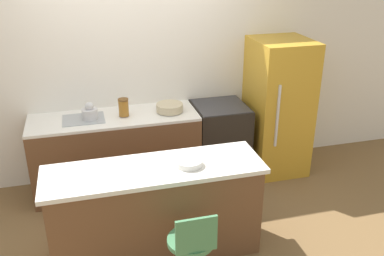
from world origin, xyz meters
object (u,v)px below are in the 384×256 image
(refrigerator, at_px, (278,107))
(oven_range, at_px, (220,140))
(mixing_bowl, at_px, (170,107))
(kettle, at_px, (90,112))
(stool_chair, at_px, (192,255))

(refrigerator, bearing_deg, oven_range, 176.76)
(refrigerator, xyz_separation_m, mixing_bowl, (-1.32, 0.02, 0.12))
(kettle, height_order, mixing_bowl, kettle)
(stool_chair, distance_m, mixing_bowl, 1.91)
(mixing_bowl, bearing_deg, oven_range, 1.89)
(oven_range, height_order, stool_chair, oven_range)
(stool_chair, height_order, mixing_bowl, mixing_bowl)
(stool_chair, distance_m, kettle, 2.01)
(oven_range, relative_size, refrigerator, 0.55)
(refrigerator, height_order, stool_chair, refrigerator)
(stool_chair, bearing_deg, oven_range, 65.44)
(mixing_bowl, bearing_deg, kettle, 180.00)
(refrigerator, relative_size, stool_chair, 1.95)
(oven_range, distance_m, kettle, 1.57)
(oven_range, xyz_separation_m, refrigerator, (0.71, -0.04, 0.37))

